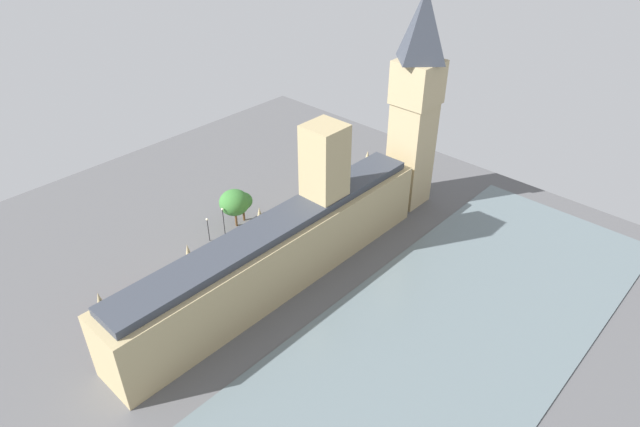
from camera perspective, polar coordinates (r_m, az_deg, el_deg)
The scene contains 13 objects.
ground_plane at distance 114.72m, azimuth -4.92°, elevation -6.71°, with size 145.28×145.28×0.00m, color #565659.
river_thames at distance 98.44m, azimuth 9.75°, elevation -15.61°, with size 40.89×130.75×0.25m, color slate.
parliament_building at distance 109.24m, azimuth -3.76°, elevation -3.38°, with size 10.75×75.28×30.56m.
clock_tower at distance 128.99m, azimuth 9.99°, elevation 11.68°, with size 9.58×9.58×52.24m.
car_white_kerbside at distance 135.85m, azimuth -0.04°, elevation 1.00°, with size 2.09×4.63×1.74m.
car_blue_near_tower at distance 120.36m, azimuth -9.10°, elevation -4.31°, with size 2.22×4.50×1.74m.
double_decker_bus_midblock at distance 110.76m, azimuth -18.22°, elevation -8.56°, with size 3.37×10.67×4.75m.
pedestrian_trailing at distance 122.51m, azimuth -4.61°, elevation -3.25°, with size 0.70×0.63×1.69m.
pedestrian_leading at distance 108.71m, azimuth -16.74°, elevation -10.52°, with size 0.66×0.71×1.70m.
plane_tree_opposite_hall at distance 129.83m, azimuth -8.10°, elevation 1.29°, with size 4.75×4.75×7.44m.
plane_tree_by_river_gate at distance 127.53m, azimuth -8.93°, elevation 1.14°, with size 7.03×7.03×9.47m.
street_lamp_far_end at distance 126.06m, azimuth -10.09°, elevation -0.28°, with size 0.56×0.56×7.03m.
street_lamp_corner at distance 124.66m, azimuth -11.64°, elevation -1.20°, with size 0.56×0.56×6.14m.
Camera 1 is at (-66.62, 57.43, 73.66)m, focal length 30.64 mm.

